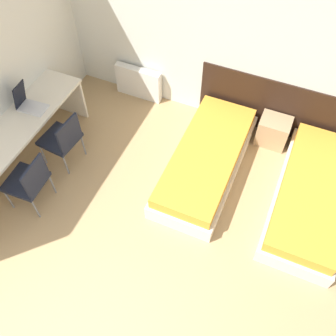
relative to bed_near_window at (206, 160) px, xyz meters
name	(u,v)px	position (x,y,z in m)	size (l,w,h in m)	color
wall_back	(220,34)	(-0.31, 1.09, 1.16)	(5.42, 0.05, 2.70)	silver
headboard_panel	(281,110)	(0.70, 1.05, 0.26)	(2.35, 0.03, 0.90)	black
bed_near_window	(206,160)	(0.00, 0.00, 0.00)	(0.85, 2.04, 0.39)	beige
bed_near_door	(311,195)	(1.39, 0.00, 0.00)	(0.85, 2.04, 0.39)	beige
nightstand	(273,131)	(0.70, 0.85, 0.02)	(0.42, 0.34, 0.42)	tan
radiator	(139,83)	(-1.47, 0.97, 0.07)	(0.74, 0.12, 0.52)	silver
desk	(13,141)	(-2.24, -0.97, 0.40)	(0.57, 2.42, 0.74)	beige
chair_near_laptop	(63,138)	(-1.79, -0.61, 0.28)	(0.49, 0.49, 0.83)	black
chair_near_notebook	(29,180)	(-1.79, -1.34, 0.28)	(0.47, 0.47, 0.83)	black
laptop	(28,103)	(-2.27, -0.51, 0.62)	(0.37, 0.26, 0.36)	silver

